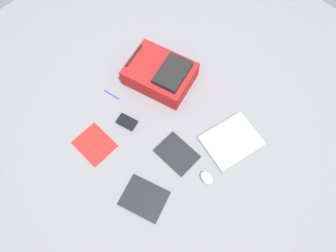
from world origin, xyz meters
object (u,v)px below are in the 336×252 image
Objects in this scene: book_red at (177,154)px; computer_mouse at (207,178)px; book_manual at (144,198)px; laptop at (231,141)px; book_comic at (95,145)px; backpack at (161,74)px; pen_black at (111,94)px; power_brick at (127,122)px.

book_red is 2.81× the size of computer_mouse.
laptop is at bearing -11.93° from book_manual.
book_red is at bearing -52.29° from book_comic.
book_comic is 0.75m from computer_mouse.
laptop is 1.66× the size of book_comic.
book_red is 0.81× the size of book_manual.
book_red is at bearing 8.88° from book_manual.
laptop reaches higher than book_comic.
book_manual is at bearing 168.07° from laptop.
backpack reaches higher than book_red.
computer_mouse is (0.36, -0.19, 0.01)m from book_manual.
book_comic is 1.88× the size of pen_black.
book_red is (-0.33, -0.48, -0.07)m from backpack.
book_manual is at bearing -91.51° from book_comic.
book_comic is 0.79× the size of book_manual.
book_manual is (-0.67, -0.53, -0.07)m from backpack.
pen_black is (0.33, 0.21, -0.01)m from book_comic.
laptop is 0.67m from book_manual.
laptop is 1.61× the size of book_red.
book_red is 1.94× the size of pen_black.
power_brick is (-0.39, 0.59, -0.00)m from laptop.
power_brick reaches higher than pen_black.
backpack reaches higher than power_brick.
laptop is (-0.02, -0.67, -0.06)m from backpack.
computer_mouse reaches higher than book_manual.
pen_black is (-0.00, 0.64, -0.01)m from book_red.
power_brick reaches higher than book_manual.
power_brick is (0.27, 0.45, 0.01)m from book_manual.
computer_mouse is (-0.30, -0.05, 0.01)m from laptop.
book_comic is 0.97× the size of book_red.
computer_mouse is at bearing -113.75° from backpack.
pen_black is (0.34, 0.69, -0.00)m from book_manual.
power_brick is (-0.09, 0.64, -0.01)m from computer_mouse.
book_red is 0.40m from power_brick.
book_red reaches higher than pen_black.
book_manual is (-0.66, 0.14, -0.01)m from laptop.
backpack is at bearing 88.58° from laptop.
backpack is 1.28× the size of laptop.
backpack is at bearing 4.29° from book_comic.
book_red is (0.33, -0.43, 0.00)m from book_comic.
power_brick is at bearing 123.35° from laptop.
backpack reaches higher than book_comic.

